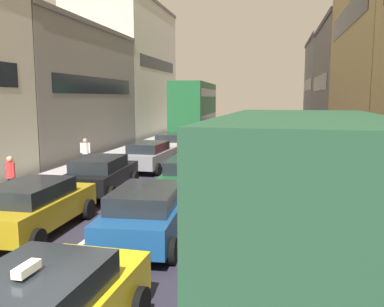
# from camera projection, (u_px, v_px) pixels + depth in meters

# --- Properties ---
(sidewalk_left) EXTENTS (2.60, 64.00, 0.14)m
(sidewalk_left) POSITION_uv_depth(u_px,v_px,m) (114.00, 157.00, 25.61)
(sidewalk_left) COLOR #A9A9A9
(sidewalk_left) RESTS_ON ground
(lane_stripe_left) EXTENTS (0.16, 60.00, 0.01)m
(lane_stripe_left) POSITION_uv_depth(u_px,v_px,m) (191.00, 161.00, 24.63)
(lane_stripe_left) COLOR silver
(lane_stripe_left) RESTS_ON ground
(lane_stripe_right) EXTENTS (0.16, 60.00, 0.01)m
(lane_stripe_right) POSITION_uv_depth(u_px,v_px,m) (247.00, 163.00, 23.96)
(lane_stripe_right) COLOR silver
(lane_stripe_right) RESTS_ON ground
(building_row_left) EXTENTS (7.20, 43.90, 13.28)m
(building_row_left) POSITION_uv_depth(u_px,v_px,m) (65.00, 76.00, 29.76)
(building_row_left) COLOR beige
(building_row_left) RESTS_ON ground
(removalist_box_truck) EXTENTS (3.00, 7.80, 3.58)m
(removalist_box_truck) POSITION_uv_depth(u_px,v_px,m) (299.00, 204.00, 7.16)
(removalist_box_truck) COLOR #B7B29E
(removalist_box_truck) RESTS_ON ground
(sedan_centre_lane_second) EXTENTS (2.27, 4.40, 1.49)m
(sedan_centre_lane_second) POSITION_uv_depth(u_px,v_px,m) (148.00, 212.00, 10.83)
(sedan_centre_lane_second) COLOR #194C8C
(sedan_centre_lane_second) RESTS_ON ground
(wagon_left_lane_second) EXTENTS (2.12, 4.33, 1.49)m
(wagon_left_lane_second) POSITION_uv_depth(u_px,v_px,m) (34.00, 206.00, 11.49)
(wagon_left_lane_second) COLOR #B29319
(wagon_left_lane_second) RESTS_ON ground
(hatchback_centre_lane_third) EXTENTS (2.19, 4.36, 1.49)m
(hatchback_centre_lane_third) POSITION_uv_depth(u_px,v_px,m) (190.00, 176.00, 15.89)
(hatchback_centre_lane_third) COLOR #19592D
(hatchback_centre_lane_third) RESTS_ON ground
(sedan_left_lane_third) EXTENTS (2.24, 4.39, 1.49)m
(sedan_left_lane_third) POSITION_uv_depth(u_px,v_px,m) (101.00, 174.00, 16.19)
(sedan_left_lane_third) COLOR black
(sedan_left_lane_third) RESTS_ON ground
(coupe_centre_lane_fourth) EXTENTS (2.15, 4.35, 1.49)m
(coupe_centre_lane_fourth) POSITION_uv_depth(u_px,v_px,m) (209.00, 157.00, 20.93)
(coupe_centre_lane_fourth) COLOR #759EB7
(coupe_centre_lane_fourth) RESTS_ON ground
(sedan_left_lane_fourth) EXTENTS (2.21, 4.37, 1.49)m
(sedan_left_lane_fourth) POSITION_uv_depth(u_px,v_px,m) (150.00, 155.00, 21.44)
(sedan_left_lane_fourth) COLOR gray
(sedan_left_lane_fourth) RESTS_ON ground
(sedan_centre_lane_fifth) EXTENTS (2.17, 4.36, 1.49)m
(sedan_centre_lane_fifth) POSITION_uv_depth(u_px,v_px,m) (222.00, 144.00, 26.53)
(sedan_centre_lane_fifth) COLOR #A51E1E
(sedan_centre_lane_fifth) RESTS_ON ground
(sedan_left_lane_fifth) EXTENTS (2.25, 4.39, 1.49)m
(sedan_left_lane_fifth) POSITION_uv_depth(u_px,v_px,m) (171.00, 144.00, 26.67)
(sedan_left_lane_fifth) COLOR beige
(sedan_left_lane_fifth) RESTS_ON ground
(sedan_right_lane_behind_truck) EXTENTS (2.22, 4.38, 1.49)m
(sedan_right_lane_behind_truck) POSITION_uv_depth(u_px,v_px,m) (272.00, 186.00, 14.03)
(sedan_right_lane_behind_truck) COLOR silver
(sedan_right_lane_behind_truck) RESTS_ON ground
(bus_mid_queue_primary) EXTENTS (3.07, 10.58, 5.06)m
(bus_mid_queue_primary) POSITION_uv_depth(u_px,v_px,m) (195.00, 109.00, 34.93)
(bus_mid_queue_primary) COLOR #1E6033
(bus_mid_queue_primary) RESTS_ON ground
(pedestrian_near_kerb) EXTENTS (0.50, 0.34, 1.66)m
(pedestrian_near_kerb) POSITION_uv_depth(u_px,v_px,m) (11.00, 175.00, 15.32)
(pedestrian_near_kerb) COLOR #262D47
(pedestrian_near_kerb) RESTS_ON ground
(pedestrian_far_sidewalk) EXTENTS (0.52, 0.34, 1.66)m
(pedestrian_far_sidewalk) POSITION_uv_depth(u_px,v_px,m) (85.00, 152.00, 21.80)
(pedestrian_far_sidewalk) COLOR #262D47
(pedestrian_far_sidewalk) RESTS_ON ground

